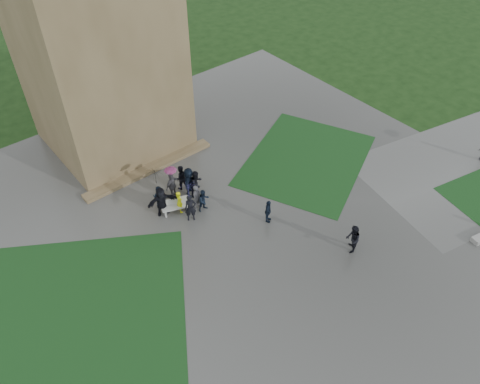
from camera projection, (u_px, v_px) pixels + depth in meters
ground at (258, 273)px, 23.89m from camera, size 120.00×120.00×0.00m
plaza at (234, 250)px, 25.02m from camera, size 34.00×34.00×0.02m
lawn_inset_left at (68, 311)px, 22.17m from camera, size 14.10×13.46×0.01m
lawn_inset_right at (306, 160)px, 30.71m from camera, size 11.12×10.15×0.01m
tower at (89, 10)px, 26.39m from camera, size 8.00×8.00×18.00m
tower_plinth at (150, 169)px, 29.86m from camera, size 9.00×0.80×0.22m
bench at (176, 206)px, 26.82m from camera, size 1.70×1.05×0.94m
visitor_cluster at (178, 189)px, 26.87m from camera, size 3.98×3.44×2.71m
pedestrian_mid at (268, 211)px, 26.10m from camera, size 1.01×0.93×1.51m
pedestrian_near at (353, 239)px, 24.42m from camera, size 0.95×0.93×1.74m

